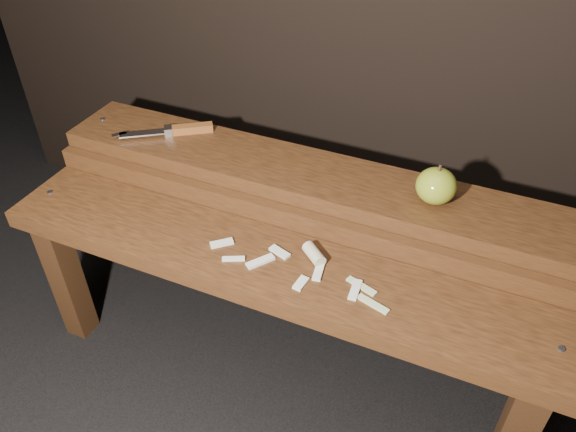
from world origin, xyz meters
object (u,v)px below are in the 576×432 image
at_px(bench_front_tier, 265,285).
at_px(apple, 436,186).
at_px(bench_rear_tier, 306,202).
at_px(knife, 180,130).

relative_size(bench_front_tier, apple, 13.84).
xyz_separation_m(bench_rear_tier, knife, (-0.34, 0.02, 0.10)).
relative_size(bench_rear_tier, knife, 5.71).
xyz_separation_m(bench_rear_tier, apple, (0.28, 0.00, 0.12)).
bearing_deg(bench_front_tier, bench_rear_tier, 90.00).
distance_m(bench_rear_tier, apple, 0.30).
distance_m(bench_rear_tier, knife, 0.36).
height_order(bench_front_tier, knife, knife).
bearing_deg(apple, bench_rear_tier, -179.11).
xyz_separation_m(bench_front_tier, apple, (0.28, 0.23, 0.18)).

